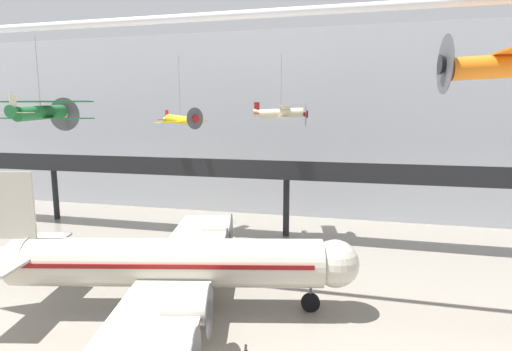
{
  "coord_description": "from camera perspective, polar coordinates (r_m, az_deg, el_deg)",
  "views": [
    {
      "loc": [
        7.03,
        -17.79,
        13.67
      ],
      "look_at": [
        -0.44,
        12.81,
        8.73
      ],
      "focal_mm": 28.0,
      "sensor_mm": 36.0,
      "label": 1
    }
  ],
  "objects": [
    {
      "name": "suspended_plane_yellow_lowwing",
      "position": [
        45.79,
        -10.74,
        7.81
      ],
      "size": [
        5.63,
        6.38,
        7.97
      ],
      "rotation": [
        0.0,
        0.0,
        5.83
      ],
      "color": "yellow"
    },
    {
      "name": "suspended_plane_cream_biplane",
      "position": [
        43.88,
        3.63,
        8.92
      ],
      "size": [
        6.02,
        7.32,
        7.68
      ],
      "rotation": [
        0.0,
        0.0,
        0.17
      ],
      "color": "beige"
    },
    {
      "name": "hangar_back_wall",
      "position": [
        53.79,
        6.26,
        7.21
      ],
      "size": [
        140.0,
        3.0,
        24.25
      ],
      "color": "silver",
      "rests_on": "ground"
    },
    {
      "name": "suspended_plane_green_biplane",
      "position": [
        38.45,
        -28.34,
        7.97
      ],
      "size": [
        8.56,
        6.97,
        7.88
      ],
      "rotation": [
        0.0,
        0.0,
        1.66
      ],
      "color": "#1E6B33"
    },
    {
      "name": "ceiling_truss_beam",
      "position": [
        29.0,
        -0.73,
        22.05
      ],
      "size": [
        120.0,
        0.6,
        0.6
      ],
      "color": "silver"
    },
    {
      "name": "airliner_silver_main",
      "position": [
        28.76,
        -12.7,
        -12.11
      ],
      "size": [
        26.63,
        30.74,
        9.81
      ],
      "rotation": [
        0.0,
        0.0,
        0.22
      ],
      "color": "beige",
      "rests_on": "ground"
    },
    {
      "name": "suspended_plane_orange_highwing",
      "position": [
        26.95,
        32.78,
        13.17
      ],
      "size": [
        7.75,
        9.52,
        5.24
      ],
      "rotation": [
        0.0,
        0.0,
        3.2
      ],
      "color": "orange"
    },
    {
      "name": "mezzanine_walkway",
      "position": [
        43.11,
        4.18,
        0.21
      ],
      "size": [
        110.0,
        3.2,
        8.79
      ],
      "color": "black",
      "rests_on": "ground"
    }
  ]
}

